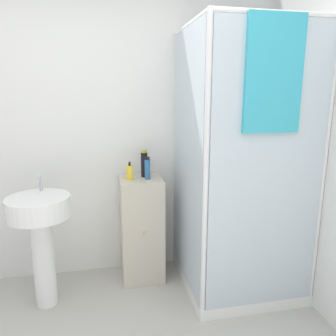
# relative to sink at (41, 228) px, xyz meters

# --- Properties ---
(wall_back) EXTENTS (6.40, 0.06, 2.50)m
(wall_back) POSITION_rel_sink_xyz_m (0.33, 0.47, 0.62)
(wall_back) COLOR white
(wall_back) RESTS_ON ground_plane
(shower_enclosure) EXTENTS (0.90, 0.93, 2.09)m
(shower_enclosure) POSITION_rel_sink_xyz_m (1.49, -0.10, -0.04)
(shower_enclosure) COLOR white
(shower_enclosure) RESTS_ON ground_plane
(vanity_cabinet) EXTENTS (0.35, 0.40, 0.90)m
(vanity_cabinet) POSITION_rel_sink_xyz_m (0.78, 0.25, -0.18)
(vanity_cabinet) COLOR beige
(vanity_cabinet) RESTS_ON ground_plane
(sink) EXTENTS (0.46, 0.46, 1.00)m
(sink) POSITION_rel_sink_xyz_m (0.00, 0.00, 0.00)
(sink) COLOR white
(sink) RESTS_ON ground_plane
(soap_dispenser) EXTENTS (0.06, 0.06, 0.15)m
(soap_dispenser) POSITION_rel_sink_xyz_m (0.68, 0.22, 0.33)
(soap_dispenser) COLOR yellow
(soap_dispenser) RESTS_ON vanity_cabinet
(shampoo_bottle_tall_black) EXTENTS (0.06, 0.06, 0.23)m
(shampoo_bottle_tall_black) POSITION_rel_sink_xyz_m (0.82, 0.30, 0.38)
(shampoo_bottle_tall_black) COLOR black
(shampoo_bottle_tall_black) RESTS_ON vanity_cabinet
(shampoo_bottle_blue) EXTENTS (0.05, 0.05, 0.19)m
(shampoo_bottle_blue) POSITION_rel_sink_xyz_m (0.83, 0.21, 0.36)
(shampoo_bottle_blue) COLOR #2D66A3
(shampoo_bottle_blue) RESTS_ON vanity_cabinet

